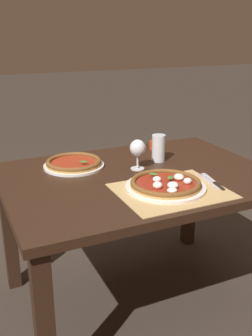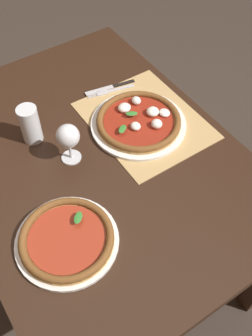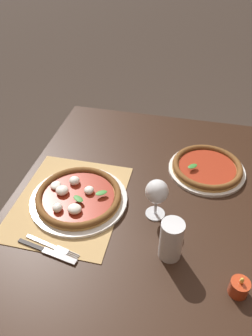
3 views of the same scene
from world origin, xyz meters
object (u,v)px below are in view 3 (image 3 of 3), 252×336
(fork, at_px, (52,247))
(pizza_far, at_px, (207,168))
(pint_glass, at_px, (171,241))
(knife, at_px, (47,251))
(wine_glass, at_px, (157,193))
(votive_candle, at_px, (239,288))
(pizza_near, at_px, (78,197))

(fork, bearing_deg, pizza_far, 136.83)
(pint_glass, distance_m, knife, 0.40)
(wine_glass, height_order, knife, wine_glass)
(pint_glass, distance_m, votive_candle, 0.23)
(wine_glass, xyz_separation_m, fork, (0.22, -0.30, -0.10))
(knife, bearing_deg, pint_glass, 101.72)
(pizza_far, bearing_deg, pint_glass, -12.63)
(fork, height_order, knife, knife)
(fork, relative_size, votive_candle, 2.76)
(pint_glass, xyz_separation_m, fork, (0.06, -0.37, -0.06))
(votive_candle, bearing_deg, pizza_near, -113.41)
(pint_glass, bearing_deg, pizza_near, -114.02)
(pizza_near, relative_size, pizza_far, 1.15)
(pint_glass, height_order, votive_candle, pint_glass)
(pizza_near, distance_m, knife, 0.24)
(knife, bearing_deg, wine_glass, 127.43)
(pint_glass, bearing_deg, votive_candle, 67.68)
(wine_glass, bearing_deg, votive_candle, 48.64)
(pint_glass, relative_size, fork, 0.73)
(pizza_near, distance_m, votive_candle, 0.62)
(pint_glass, xyz_separation_m, votive_candle, (0.09, 0.21, -0.05))
(knife, distance_m, votive_candle, 0.59)
(pint_glass, distance_m, fork, 0.38)
(pizza_near, relative_size, wine_glass, 2.32)
(fork, bearing_deg, pizza_near, 176.68)
(pint_glass, bearing_deg, pizza_far, 167.37)
(wine_glass, bearing_deg, fork, -54.05)
(pizza_far, distance_m, pint_glass, 0.46)
(pizza_far, relative_size, knife, 1.46)
(wine_glass, xyz_separation_m, votive_candle, (0.24, 0.28, -0.08))
(knife, bearing_deg, votive_candle, 89.44)
(pizza_near, distance_m, pint_glass, 0.40)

